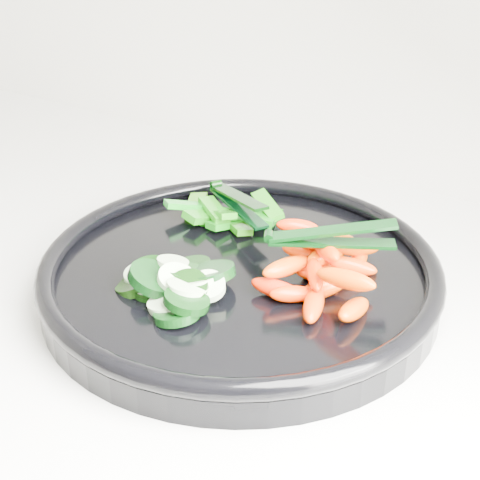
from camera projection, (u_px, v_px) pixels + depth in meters
The scene contains 6 objects.
veggie_tray at pixel (240, 272), 0.63m from camera, with size 0.44×0.44×0.04m.
cucumber_pile at pixel (170, 281), 0.59m from camera, with size 0.12×0.12×0.04m.
carrot_pile at pixel (323, 269), 0.59m from camera, with size 0.13×0.15×0.06m.
pepper_pile at pixel (229, 215), 0.71m from camera, with size 0.12×0.10×0.04m.
tong_carrot at pixel (328, 237), 0.58m from camera, with size 0.11×0.07×0.02m.
tong_pepper at pixel (236, 200), 0.70m from camera, with size 0.11×0.07×0.02m.
Camera 1 is at (0.24, 1.23, 1.28)m, focal length 50.00 mm.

